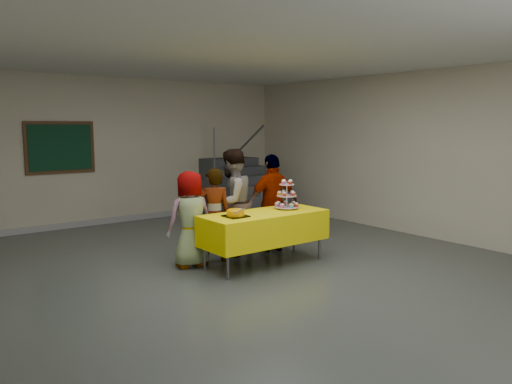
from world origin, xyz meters
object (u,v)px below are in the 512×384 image
Objects in this scene: bear_cake at (236,213)px; schoolchild_d at (273,203)px; cupcake_stand at (287,198)px; schoolchild_a at (190,219)px; bake_table at (264,227)px; schoolchild_b at (214,215)px; schoolchild_c at (232,202)px; noticeboard at (60,147)px; staircase at (243,193)px.

schoolchild_d is (1.13, 0.57, -0.04)m from bear_cake.
schoolchild_a is at bearing 159.67° from cupcake_stand.
bake_table is at bearing 49.81° from schoolchild_d.
schoolchild_c reaches higher than schoolchild_b.
schoolchild_c is at bearing -136.05° from schoolchild_b.
schoolchild_a is (-0.90, 0.57, 0.14)m from bake_table.
noticeboard is (-2.05, 4.29, 0.66)m from cupcake_stand.
schoolchild_b reaches higher than bear_cake.
schoolchild_d is (0.61, 0.55, 0.23)m from bake_table.
schoolchild_d reaches higher than bear_cake.
cupcake_stand is at bearing -64.46° from noticeboard.
staircase is (2.23, 2.77, -0.35)m from schoolchild_c.
noticeboard is (-3.74, 0.84, 1.11)m from staircase.
schoolchild_a is at bearing -79.92° from noticeboard.
schoolchild_d is at bearing 42.02° from bake_table.
schoolchild_b is 0.89× the size of schoolchild_d.
bear_cake is 0.88m from schoolchild_c.
schoolchild_d is (0.68, -0.18, -0.05)m from schoolchild_c.
noticeboard is at bearing 109.92° from bake_table.
schoolchild_a reaches higher than cupcake_stand.
schoolchild_d reaches higher than schoolchild_b.
bear_cake is at bearing -127.29° from staircase.
schoolchild_c is (0.45, 0.75, 0.01)m from bear_cake.
schoolchild_d is (1.11, -0.03, 0.08)m from schoolchild_b.
schoolchild_a is at bearing 123.30° from bear_cake.
noticeboard reaches higher than schoolchild_c.
schoolchild_a is 0.58× the size of staircase.
schoolchild_a reaches higher than bake_table.
bake_table is at bearing 1.84° from bear_cake.
schoolchild_c is 3.58m from staircase.
schoolchild_c is (0.43, 0.15, 0.13)m from schoolchild_b.
cupcake_stand is at bearing 112.30° from schoolchild_c.
bake_table is 1.08m from schoolchild_a.
noticeboard reaches higher than bear_cake.
schoolchild_b is 4.01m from noticeboard.
bear_cake is 0.26× the size of schoolchild_b.
schoolchild_d is 1.21× the size of noticeboard.
cupcake_stand is at bearing 4.26° from bear_cake.
bake_table is at bearing -173.11° from cupcake_stand.
schoolchild_d is at bearing -157.17° from schoolchild_b.
staircase is at bearing 63.89° from cupcake_stand.
bear_cake is at bearing 42.70° from schoolchild_c.
bear_cake is at bearing 34.45° from schoolchild_d.
schoolchild_c is (0.84, 0.17, 0.14)m from schoolchild_a.
bear_cake reaches higher than bake_table.
schoolchild_b is at bearing -132.30° from staircase.
cupcake_stand is at bearing 82.20° from schoolchild_d.
staircase reaches higher than schoolchild_a.
schoolchild_b is at bearing -73.96° from noticeboard.
schoolchild_c is 3.99m from noticeboard.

